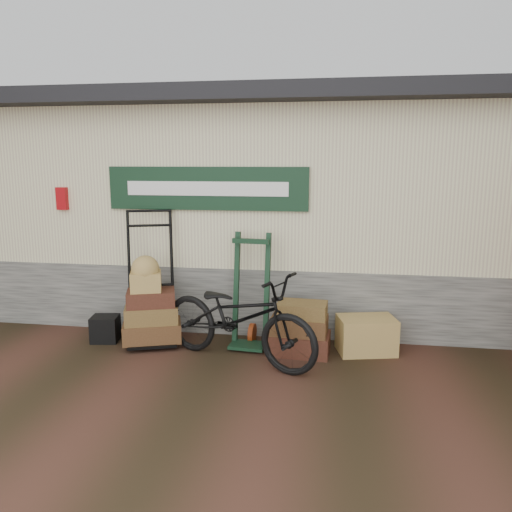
{
  "coord_description": "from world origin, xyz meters",
  "views": [
    {
      "loc": [
        1.31,
        -5.27,
        2.3
      ],
      "look_at": [
        0.35,
        0.9,
        1.1
      ],
      "focal_mm": 35.0,
      "sensor_mm": 36.0,
      "label": 1
    }
  ],
  "objects_px": {
    "green_barrow": "(251,291)",
    "suitcase_stack": "(299,327)",
    "wicker_hamper": "(366,335)",
    "bicycle": "(238,312)",
    "porter_trolley": "(151,276)",
    "black_trunk": "(105,329)"
  },
  "relations": [
    {
      "from": "green_barrow",
      "to": "suitcase_stack",
      "type": "bearing_deg",
      "value": -9.97
    },
    {
      "from": "suitcase_stack",
      "to": "wicker_hamper",
      "type": "xyz_separation_m",
      "value": [
        0.81,
        0.15,
        -0.1
      ]
    },
    {
      "from": "suitcase_stack",
      "to": "bicycle",
      "type": "height_order",
      "value": "bicycle"
    },
    {
      "from": "porter_trolley",
      "to": "wicker_hamper",
      "type": "relative_size",
      "value": 2.56
    },
    {
      "from": "green_barrow",
      "to": "wicker_hamper",
      "type": "xyz_separation_m",
      "value": [
        1.43,
        -0.02,
        -0.49
      ]
    },
    {
      "from": "suitcase_stack",
      "to": "black_trunk",
      "type": "relative_size",
      "value": 2.18
    },
    {
      "from": "bicycle",
      "to": "green_barrow",
      "type": "bearing_deg",
      "value": 16.42
    },
    {
      "from": "wicker_hamper",
      "to": "porter_trolley",
      "type": "bearing_deg",
      "value": -179.77
    },
    {
      "from": "green_barrow",
      "to": "suitcase_stack",
      "type": "distance_m",
      "value": 0.75
    },
    {
      "from": "porter_trolley",
      "to": "black_trunk",
      "type": "xyz_separation_m",
      "value": [
        -0.6,
        -0.12,
        -0.69
      ]
    },
    {
      "from": "porter_trolley",
      "to": "bicycle",
      "type": "distance_m",
      "value": 1.35
    },
    {
      "from": "suitcase_stack",
      "to": "bicycle",
      "type": "xyz_separation_m",
      "value": [
        -0.68,
        -0.37,
        0.27
      ]
    },
    {
      "from": "wicker_hamper",
      "to": "bicycle",
      "type": "bearing_deg",
      "value": -160.79
    },
    {
      "from": "wicker_hamper",
      "to": "bicycle",
      "type": "xyz_separation_m",
      "value": [
        -1.49,
        -0.52,
        0.38
      ]
    },
    {
      "from": "green_barrow",
      "to": "bicycle",
      "type": "height_order",
      "value": "green_barrow"
    },
    {
      "from": "porter_trolley",
      "to": "suitcase_stack",
      "type": "bearing_deg",
      "value": -23.14
    },
    {
      "from": "porter_trolley",
      "to": "suitcase_stack",
      "type": "relative_size",
      "value": 2.36
    },
    {
      "from": "bicycle",
      "to": "porter_trolley",
      "type": "bearing_deg",
      "value": 90.13
    },
    {
      "from": "black_trunk",
      "to": "bicycle",
      "type": "bearing_deg",
      "value": -11.95
    },
    {
      "from": "porter_trolley",
      "to": "wicker_hamper",
      "type": "bearing_deg",
      "value": -18.7
    },
    {
      "from": "wicker_hamper",
      "to": "black_trunk",
      "type": "relative_size",
      "value": 2.01
    },
    {
      "from": "suitcase_stack",
      "to": "porter_trolley",
      "type": "bearing_deg",
      "value": 175.79
    }
  ]
}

